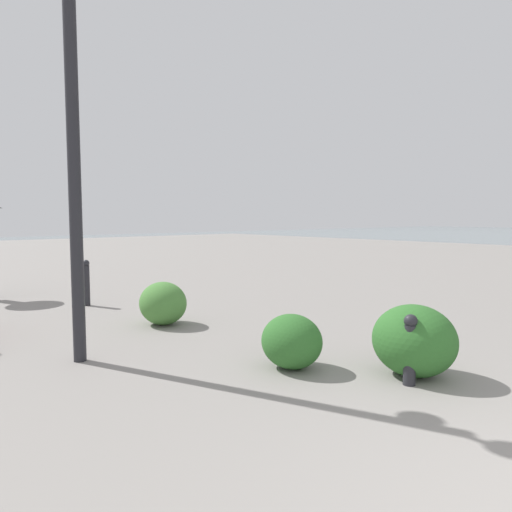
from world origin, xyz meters
TOP-DOWN VIEW (x-y plane):
  - lamppost at (5.23, 0.92)m, footprint 0.98×0.28m
  - bollard_near at (2.33, -1.18)m, footprint 0.13×0.13m
  - bollard_mid at (8.47, -0.46)m, footprint 0.13×0.13m
  - shrub_low at (2.45, -1.46)m, footprint 0.87×0.78m
  - shrub_round at (3.45, -0.69)m, footprint 0.69×0.62m
  - shrub_wide at (6.19, -0.72)m, footprint 0.77×0.69m

SIDE VIEW (x-z plane):
  - shrub_round at x=3.45m, z-range 0.00..0.59m
  - shrub_wide at x=6.19m, z-range 0.00..0.65m
  - bollard_near at x=2.33m, z-range 0.02..0.71m
  - shrub_low at x=2.45m, z-range 0.00..0.74m
  - bollard_mid at x=8.47m, z-range 0.02..0.87m
  - lamppost at x=5.23m, z-range 0.70..5.16m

